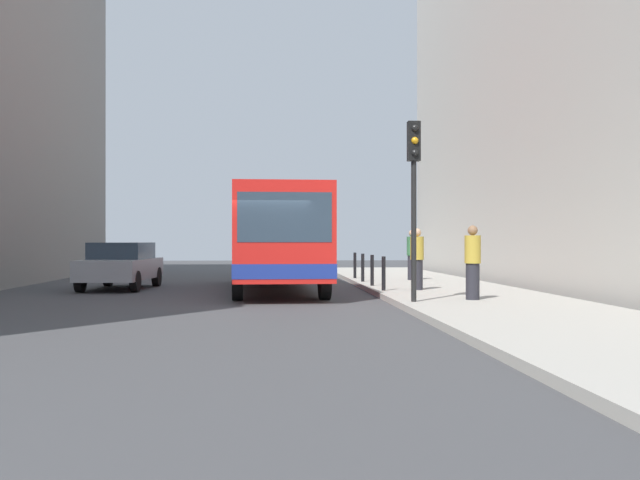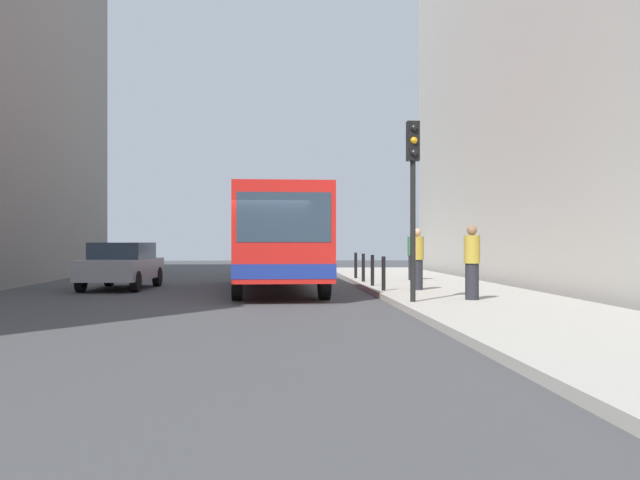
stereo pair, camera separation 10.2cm
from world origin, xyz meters
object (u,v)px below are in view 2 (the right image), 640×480
at_px(bollard_far, 363,268).
at_px(pedestrian_mid_sidewalk, 417,259).
at_px(pedestrian_near_signal, 472,262).
at_px(pedestrian_far_sidewalk, 413,255).
at_px(bollard_near, 384,274).
at_px(car_behind_bus, 275,258).
at_px(car_beside_bus, 122,264).
at_px(bollard_farthest, 356,265).
at_px(bus, 275,235).
at_px(bollard_mid, 372,270).
at_px(traffic_light, 413,176).

height_order(bollard_far, pedestrian_mid_sidewalk, pedestrian_mid_sidewalk).
relative_size(bollard_far, pedestrian_near_signal, 0.54).
xyz_separation_m(pedestrian_mid_sidewalk, pedestrian_far_sidewalk, (0.89, 5.35, 0.02)).
distance_m(bollard_near, bollard_far, 4.66).
bearing_deg(car_behind_bus, car_beside_bus, 63.02).
distance_m(car_behind_bus, bollard_farthest, 6.78).
relative_size(bollard_near, bollard_farthest, 1.00).
xyz_separation_m(bollard_farthest, pedestrian_mid_sidewalk, (0.99, -6.74, 0.39)).
relative_size(bus, bollard_far, 11.68).
xyz_separation_m(bus, pedestrian_mid_sidewalk, (3.99, -2.52, -0.71)).
height_order(bus, car_beside_bus, bus).
distance_m(bus, car_behind_bus, 10.35).
bearing_deg(car_beside_bus, bus, 174.28).
bearing_deg(car_behind_bus, bollard_far, 109.75).
distance_m(bollard_mid, pedestrian_far_sidewalk, 3.80).
height_order(car_beside_bus, traffic_light, traffic_light).
relative_size(car_beside_bus, bollard_farthest, 4.74).
height_order(bus, pedestrian_mid_sidewalk, bus).
distance_m(car_behind_bus, bollard_far, 8.93).
distance_m(car_behind_bus, pedestrian_mid_sidewalk, 13.43).
distance_m(bollard_far, bollard_farthest, 2.33).
height_order(traffic_light, bollard_far, traffic_light).
bearing_deg(bollard_farthest, traffic_light, -89.47).
bearing_deg(bollard_farthest, pedestrian_near_signal, -81.24).
bearing_deg(bollard_near, pedestrian_far_sidewalk, 71.48).
bearing_deg(pedestrian_near_signal, pedestrian_mid_sidewalk, -49.11).
bearing_deg(traffic_light, pedestrian_mid_sidewalk, 77.80).
bearing_deg(bus, bollard_farthest, -127.42).
height_order(bollard_mid, pedestrian_far_sidewalk, pedestrian_far_sidewalk).
relative_size(bus, car_behind_bus, 2.52).
bearing_deg(bollard_mid, bollard_farthest, 90.00).
bearing_deg(bollard_farthest, pedestrian_far_sidewalk, -36.38).
relative_size(pedestrian_near_signal, pedestrian_far_sidewalk, 0.99).
relative_size(traffic_light, bollard_far, 4.32).
bearing_deg(traffic_light, pedestrian_far_sidewalk, 79.37).
bearing_deg(pedestrian_far_sidewalk, pedestrian_mid_sidewalk, -135.37).
xyz_separation_m(pedestrian_near_signal, pedestrian_far_sidewalk, (0.28, 8.97, 0.01)).
distance_m(bollard_mid, pedestrian_mid_sidewalk, 2.33).
bearing_deg(bollard_near, pedestrian_near_signal, -64.62).
bearing_deg(bus, bollard_far, -149.84).
bearing_deg(pedestrian_far_sidewalk, car_behind_bus, 86.96).
height_order(car_behind_bus, pedestrian_mid_sidewalk, pedestrian_mid_sidewalk).
relative_size(car_behind_bus, bollard_mid, 4.64).
distance_m(car_beside_bus, bollard_farthest, 8.59).
distance_m(bus, traffic_light, 7.44).
distance_m(car_beside_bus, pedestrian_far_sidewalk, 9.97).
bearing_deg(bollard_near, traffic_light, -88.52).
bearing_deg(bollard_far, pedestrian_far_sidewalk, 26.74).
relative_size(bus, bollard_near, 11.68).
distance_m(car_behind_bus, bollard_near, 13.42).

